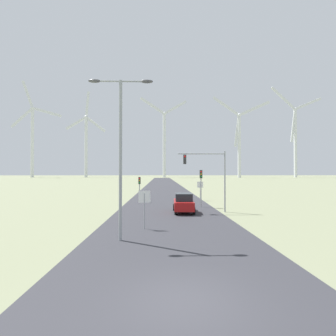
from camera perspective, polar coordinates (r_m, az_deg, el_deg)
ground_plane at (r=8.76m, az=3.38°, el=-26.89°), size 600.00×600.00×0.00m
road_surface at (r=55.98m, az=-0.84°, el=-4.82°), size 10.00×240.00×0.01m
streetlamp at (r=15.11m, az=-10.30°, el=6.63°), size 3.66×0.32×9.09m
stop_sign_near at (r=17.91m, az=-5.16°, el=-7.42°), size 0.81×0.07×2.57m
stop_sign_far at (r=35.78m, az=7.01°, el=-4.18°), size 0.81×0.07×2.54m
traffic_light_post_near_left at (r=33.92m, az=-6.24°, el=-3.40°), size 0.28×0.34×3.20m
traffic_light_post_near_right at (r=28.92m, az=7.20°, el=-2.60°), size 0.28×0.34×4.06m
traffic_light_mast_overhead at (r=25.40m, az=8.74°, el=-0.09°), size 4.61×0.35×5.85m
car_approaching at (r=25.12m, az=3.42°, el=-7.58°), size 1.96×4.17×1.83m
wind_turbine_far_left at (r=215.46m, az=-27.42°, el=6.41°), size 29.91×15.83×69.60m
wind_turbine_left at (r=200.57m, az=-17.41°, el=5.83°), size 31.61×10.46×62.56m
wind_turbine_center at (r=192.65m, az=-0.82°, el=6.59°), size 34.53×12.20×58.02m
wind_turbine_right at (r=190.28m, az=15.23°, el=6.30°), size 38.32×7.21×57.60m
wind_turbine_far_right at (r=211.68m, az=25.97°, el=6.55°), size 41.43×8.68×64.67m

